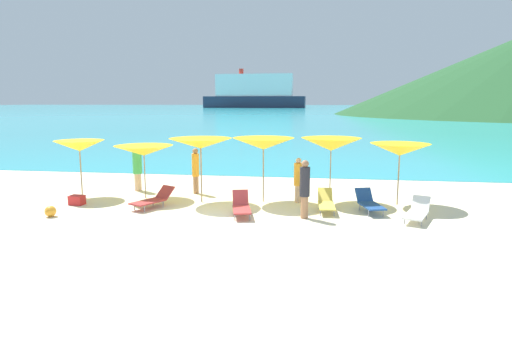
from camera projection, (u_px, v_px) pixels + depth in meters
ground_plane at (263, 173)px, 23.46m from camera, size 50.00×100.00×0.30m
ocean_water at (315, 108)px, 236.45m from camera, size 650.00×440.00×0.02m
umbrella_0 at (79, 146)px, 16.67m from camera, size 1.95×1.95×2.21m
umbrella_1 at (144, 151)px, 16.51m from camera, size 2.23×2.23×2.04m
umbrella_2 at (201, 143)px, 15.77m from camera, size 2.51×2.51×2.37m
umbrella_3 at (263, 144)px, 15.87m from camera, size 2.27×2.27×2.38m
umbrella_4 at (331, 144)px, 15.89m from camera, size 2.39×2.39×2.38m
umbrella_5 at (400, 150)px, 15.40m from camera, size 2.28×2.28×2.22m
lounge_chair_0 at (153, 199)px, 15.24m from camera, size 1.27×1.73×0.67m
lounge_chair_1 at (241, 206)px, 14.15m from camera, size 0.87×1.55×0.74m
lounge_chair_2 at (369, 203)px, 14.64m from camera, size 0.95×1.62×0.70m
lounge_chair_3 at (326, 202)px, 14.78m from camera, size 0.60×1.72×0.65m
lounge_chair_4 at (417, 212)px, 13.60m from camera, size 1.12×1.72×0.66m
beachgoer_0 at (298, 179)px, 15.96m from camera, size 0.33×0.33×1.65m
beachgoer_1 at (137, 167)px, 18.04m from camera, size 0.38×0.38×1.89m
beachgoer_2 at (196, 169)px, 17.46m from camera, size 0.29×0.29×1.85m
beachgoer_3 at (305, 187)px, 13.74m from camera, size 0.32×0.32×1.87m
beach_ball at (50, 211)px, 14.04m from camera, size 0.36×0.36×0.36m
cooler_box at (77, 200)px, 15.69m from camera, size 0.54×0.41×0.34m
cruise_ship at (254, 93)px, 250.70m from camera, size 59.39×10.20×22.25m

